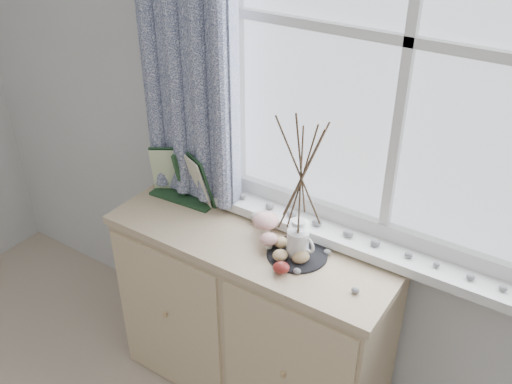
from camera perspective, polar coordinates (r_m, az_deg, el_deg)
sideboard at (r=2.53m, az=-0.40°, el=-12.32°), size 1.20×0.45×0.85m
botanical_book at (r=2.43m, az=-7.91°, el=1.43°), size 0.36×0.15×0.24m
toadstool_cluster at (r=2.22m, az=1.06°, el=-3.41°), size 0.15×0.16×0.10m
wooden_eggs at (r=2.12m, az=2.99°, el=-6.35°), size 0.16×0.17×0.07m
songbird_figurine at (r=2.32m, az=0.52°, el=-2.51°), size 0.13×0.09×0.06m
crocheted_doily at (r=2.17m, az=4.14°, el=-6.19°), size 0.23×0.23×0.01m
twig_pitcher at (r=1.97m, az=4.53°, el=2.03°), size 0.29×0.29×0.63m
sideboard_pebbles at (r=2.09m, az=7.03°, el=-7.82°), size 0.25×0.19×0.02m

